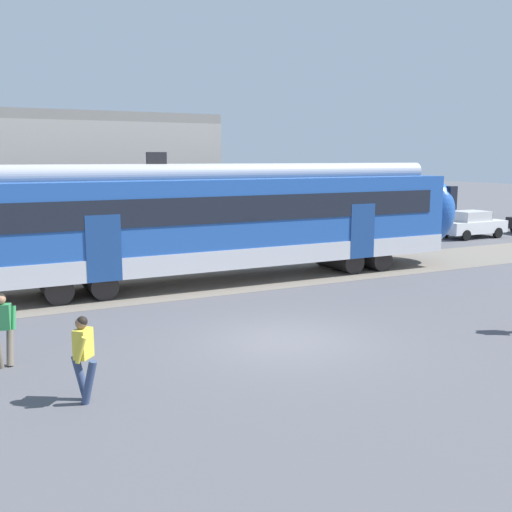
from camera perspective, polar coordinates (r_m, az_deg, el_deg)
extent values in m
plane|color=#515156|center=(15.18, 2.76, -8.07)|extent=(160.00, 160.00, 0.00)
cube|color=silver|center=(22.26, -2.58, 0.32)|extent=(18.00, 3.06, 0.70)
cube|color=#2351A3|center=(22.07, -2.61, 4.30)|extent=(18.00, 3.00, 2.40)
cube|color=black|center=(20.68, -0.88, 4.52)|extent=(16.56, 0.03, 0.90)
cube|color=navy|center=(23.37, 10.12, 2.35)|extent=(1.10, 0.04, 2.10)
cube|color=navy|center=(19.18, -14.29, 0.69)|extent=(1.10, 0.04, 2.10)
cylinder|color=#A4A4A9|center=(21.99, -2.63, 7.88)|extent=(17.64, 0.70, 0.70)
cube|color=black|center=(21.02, -9.46, 9.20)|extent=(0.70, 0.12, 0.40)
cylinder|color=black|center=(25.55, 10.38, -0.02)|extent=(0.90, 2.40, 0.90)
cylinder|color=black|center=(24.73, 7.79, -0.26)|extent=(0.90, 2.40, 0.90)
cylinder|color=black|center=(20.88, -14.88, -2.27)|extent=(0.90, 2.40, 0.90)
cylinder|color=black|center=(20.65, -18.68, -2.58)|extent=(0.90, 2.40, 0.90)
ellipsoid|color=#2351A3|center=(27.42, 15.97, 4.20)|extent=(1.80, 2.85, 2.95)
cube|color=black|center=(27.61, 16.56, 5.46)|extent=(0.40, 2.40, 1.00)
cylinder|color=#6B6051|center=(14.42, -22.37, -7.94)|extent=(0.25, 0.38, 0.87)
cube|color=#2D7F47|center=(14.13, -23.04, -5.35)|extent=(0.42, 0.34, 0.56)
cylinder|color=#2D7F47|center=(14.16, -22.08, -5.46)|extent=(0.16, 0.26, 0.52)
sphere|color=#9E7051|center=(14.02, -23.16, -3.83)|extent=(0.22, 0.22, 0.22)
sphere|color=black|center=(14.03, -23.15, -3.69)|extent=(0.20, 0.20, 0.20)
cylinder|color=navy|center=(12.02, -16.35, -11.05)|extent=(0.36, 0.35, 0.87)
cylinder|color=navy|center=(11.74, -15.61, -11.52)|extent=(0.36, 0.35, 0.87)
cube|color=gold|center=(11.65, -16.14, -8.01)|extent=(0.42, 0.43, 0.56)
cylinder|color=gold|center=(11.45, -16.35, -8.59)|extent=(0.24, 0.23, 0.52)
cylinder|color=gold|center=(11.88, -15.92, -7.91)|extent=(0.24, 0.23, 0.52)
sphere|color=brown|center=(11.55, -16.32, -6.15)|extent=(0.22, 0.22, 0.22)
sphere|color=black|center=(11.53, -16.24, -6.02)|extent=(0.20, 0.20, 0.20)
cube|color=#284799|center=(33.01, 13.60, 2.30)|extent=(4.09, 1.87, 0.68)
cube|color=navy|center=(32.84, 13.45, 3.36)|extent=(1.98, 1.55, 0.56)
cube|color=black|center=(33.51, 14.63, 3.36)|extent=(0.20, 1.37, 0.48)
cylinder|color=black|center=(34.47, 14.18, 2.00)|extent=(0.61, 0.24, 0.60)
cylinder|color=black|center=(33.38, 16.04, 1.69)|extent=(0.61, 0.24, 0.60)
cylinder|color=black|center=(32.79, 11.07, 1.75)|extent=(0.61, 0.24, 0.60)
cylinder|color=black|center=(31.65, 12.93, 1.41)|extent=(0.61, 0.24, 0.60)
cube|color=silver|center=(36.41, 19.85, 2.65)|extent=(4.01, 1.66, 0.68)
cube|color=silver|center=(36.24, 19.75, 3.61)|extent=(1.91, 1.45, 0.56)
cube|color=black|center=(36.94, 20.76, 3.59)|extent=(0.13, 1.37, 0.48)
cylinder|color=black|center=(37.88, 20.25, 2.34)|extent=(0.60, 0.20, 0.60)
cylinder|color=black|center=(36.85, 22.03, 2.06)|extent=(0.60, 0.20, 0.60)
cylinder|color=black|center=(36.10, 17.58, 2.17)|extent=(0.60, 0.20, 0.60)
cylinder|color=black|center=(35.02, 19.36, 1.87)|extent=(0.60, 0.20, 0.60)
cube|color=#B2A899|center=(27.15, -23.17, 5.35)|extent=(17.88, 5.00, 6.00)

